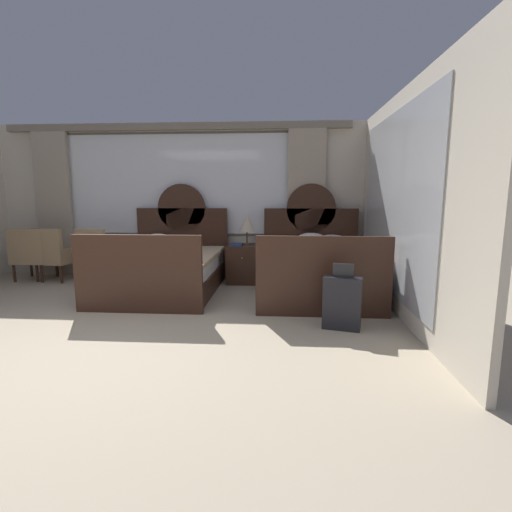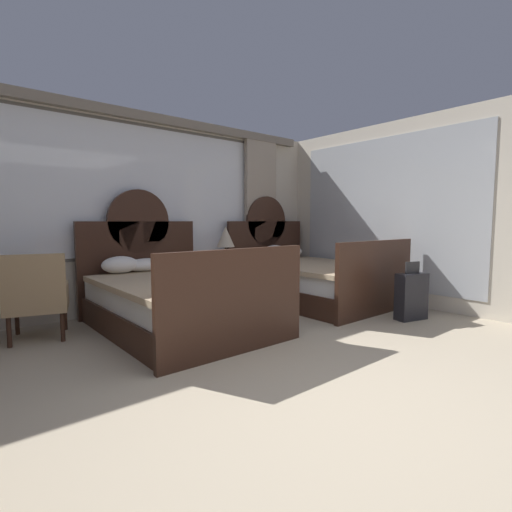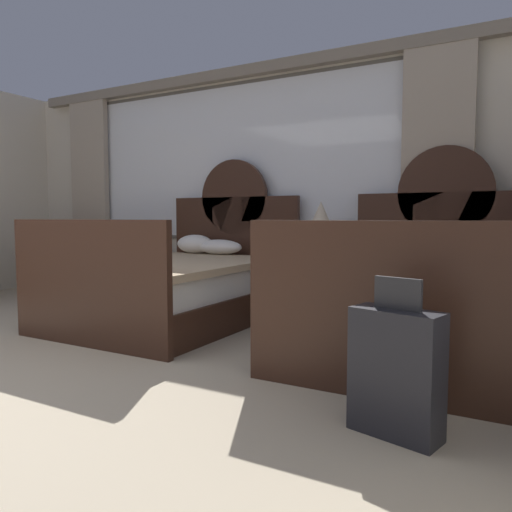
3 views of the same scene
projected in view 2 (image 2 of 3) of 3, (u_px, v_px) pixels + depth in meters
name	position (u px, v px, depth m)	size (l,w,h in m)	color
ground_plane	(352.00, 414.00, 2.44)	(24.00, 24.00, 0.00)	tan
wall_back_window	(127.00, 206.00, 5.10)	(6.53, 0.22, 2.70)	beige
wall_right_mirror	(402.00, 213.00, 5.61)	(0.08, 4.26, 2.70)	beige
bed_near_window	(177.00, 299.00, 4.35)	(1.61, 2.21, 1.65)	#382116
bed_near_mirror	(310.00, 279.00, 5.82)	(1.61, 2.21, 1.65)	#382116
nightstand_between_beds	(225.00, 283.00, 5.58)	(0.54, 0.57, 0.64)	#382116
table_lamp_on_nightstand	(226.00, 237.00, 5.59)	(0.27, 0.27, 0.52)	brown
book_on_nightstand	(224.00, 262.00, 5.40)	(0.18, 0.26, 0.03)	navy
armchair_by_window_left	(37.00, 296.00, 3.90)	(0.70, 0.70, 0.91)	tan
suitcase_on_floor	(411.00, 296.00, 4.75)	(0.44, 0.27, 0.73)	black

